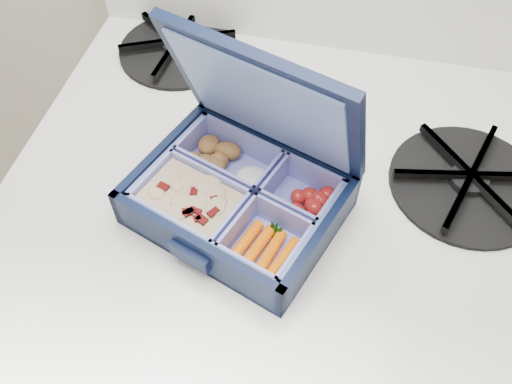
% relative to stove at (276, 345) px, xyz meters
% --- Properties ---
extents(stove, '(0.67, 0.67, 1.01)m').
position_rel_stove_xyz_m(stove, '(0.00, 0.00, 0.00)').
color(stove, white).
rests_on(stove, floor).
extents(bento_box, '(0.26, 0.23, 0.05)m').
position_rel_stove_xyz_m(bento_box, '(-0.05, -0.05, 0.53)').
color(bento_box, black).
rests_on(bento_box, stove).
extents(burner_grate, '(0.21, 0.21, 0.03)m').
position_rel_stove_xyz_m(burner_grate, '(0.21, 0.05, 0.52)').
color(burner_grate, black).
rests_on(burner_grate, stove).
extents(burner_grate_rear, '(0.23, 0.23, 0.02)m').
position_rel_stove_xyz_m(burner_grate_rear, '(-0.20, 0.21, 0.51)').
color(burner_grate_rear, black).
rests_on(burner_grate_rear, stove).
extents(fork, '(0.11, 0.15, 0.01)m').
position_rel_stove_xyz_m(fork, '(-0.03, 0.10, 0.51)').
color(fork, '#BABABA').
rests_on(fork, stove).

